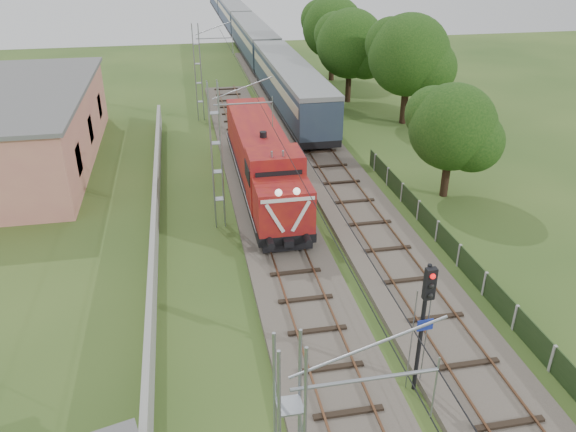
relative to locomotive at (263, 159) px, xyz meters
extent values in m
plane|color=#2C4A1C|center=(0.00, -15.94, -2.19)|extent=(140.00, 140.00, 0.00)
cube|color=#6B6054|center=(0.00, -8.94, -2.04)|extent=(4.20, 70.00, 0.30)
cube|color=black|center=(0.00, -8.94, -1.84)|extent=(2.40, 70.00, 0.10)
cube|color=brown|center=(-0.85, -8.94, -1.77)|extent=(0.08, 70.00, 0.05)
cube|color=brown|center=(0.85, -8.94, -1.77)|extent=(0.08, 70.00, 0.05)
cube|color=#6B6054|center=(5.00, 4.06, -2.04)|extent=(4.20, 80.00, 0.30)
cube|color=black|center=(5.00, 4.06, -1.84)|extent=(2.40, 80.00, 0.10)
cube|color=brown|center=(4.15, 4.06, -1.77)|extent=(0.08, 80.00, 0.05)
cube|color=brown|center=(5.85, 4.06, -1.77)|extent=(0.08, 80.00, 0.05)
cylinder|color=gray|center=(-1.50, -23.94, 4.61)|extent=(3.00, 0.08, 0.08)
cylinder|color=gray|center=(-1.50, -3.94, 4.61)|extent=(3.00, 0.08, 0.08)
cylinder|color=gray|center=(-1.50, 16.06, 4.61)|extent=(3.00, 0.08, 0.08)
cylinder|color=black|center=(0.00, -3.94, 3.31)|extent=(0.03, 70.00, 0.03)
cylinder|color=black|center=(0.00, -3.94, 4.61)|extent=(0.03, 70.00, 0.03)
cube|color=#9E9E99|center=(-6.50, -3.94, -1.44)|extent=(0.25, 40.00, 1.50)
cube|color=tan|center=(-15.00, 8.06, 0.31)|extent=(8.00, 20.00, 5.00)
cube|color=#606060|center=(-15.00, 8.06, 2.91)|extent=(8.40, 20.40, 0.25)
cube|color=black|center=(-11.05, 2.06, 0.01)|extent=(0.10, 1.60, 1.80)
cube|color=black|center=(-11.05, 8.06, 0.01)|extent=(0.10, 1.60, 1.80)
cube|color=black|center=(-11.05, 14.06, 0.01)|extent=(0.10, 1.60, 1.80)
cube|color=black|center=(8.00, -12.94, -1.59)|extent=(0.05, 32.00, 1.15)
cube|color=#9E9E99|center=(8.00, 2.06, -1.59)|extent=(0.12, 0.12, 1.20)
cube|color=black|center=(0.00, 0.12, -1.21)|extent=(2.92, 16.53, 0.49)
cube|color=black|center=(0.00, -5.23, -1.50)|extent=(2.14, 3.50, 0.49)
cube|color=black|center=(0.00, 5.47, -1.50)|extent=(2.14, 3.50, 0.49)
cube|color=black|center=(0.00, -8.05, -1.60)|extent=(2.53, 0.24, 0.34)
cube|color=#A42512|center=(0.00, -6.93, 0.15)|extent=(2.82, 2.43, 2.24)
sphere|color=white|center=(-0.44, -8.10, 1.42)|extent=(0.35, 0.35, 0.35)
sphere|color=white|center=(0.44, -8.10, 1.42)|extent=(0.35, 0.35, 0.35)
cube|color=silver|center=(-0.63, -8.17, 0.11)|extent=(0.98, 0.06, 1.63)
cube|color=silver|center=(0.63, -8.17, 0.11)|extent=(0.98, 0.06, 1.63)
cube|color=silver|center=(0.00, -8.17, 1.03)|extent=(2.63, 0.06, 0.18)
cube|color=#A42512|center=(0.00, -4.55, 0.59)|extent=(2.92, 2.33, 3.11)
cube|color=black|center=(0.00, -5.73, 1.08)|extent=(2.43, 0.06, 0.88)
cube|color=#A42512|center=(0.00, 2.50, 0.30)|extent=(2.72, 11.77, 2.53)
cylinder|color=black|center=(0.00, -0.46, 1.71)|extent=(0.43, 0.43, 0.39)
cylinder|color=gray|center=(-0.29, -5.33, 2.29)|extent=(0.12, 0.12, 0.34)
cylinder|color=gray|center=(0.29, -5.33, 2.29)|extent=(0.12, 0.12, 0.34)
cube|color=black|center=(5.00, 16.85, -1.27)|extent=(3.06, 23.23, 0.53)
cube|color=#2D3C4B|center=(5.00, 16.85, 0.42)|extent=(3.17, 23.23, 2.85)
cube|color=#B9B18F|center=(5.00, 16.85, 0.95)|extent=(3.21, 22.30, 0.79)
cube|color=gray|center=(5.00, 16.85, 2.01)|extent=(3.22, 23.23, 0.37)
cube|color=black|center=(5.00, 41.13, -1.27)|extent=(3.06, 23.23, 0.53)
cube|color=#2D3C4B|center=(5.00, 41.13, 0.42)|extent=(3.17, 23.23, 2.85)
cube|color=#B9B18F|center=(5.00, 41.13, 0.95)|extent=(3.21, 22.30, 0.79)
cube|color=gray|center=(5.00, 41.13, 2.01)|extent=(3.22, 23.23, 0.37)
cube|color=black|center=(5.00, 65.42, -1.27)|extent=(3.06, 23.23, 0.53)
cube|color=#2D3C4B|center=(5.00, 65.42, 0.42)|extent=(3.17, 23.23, 2.85)
cube|color=#B9B18F|center=(5.00, 65.42, 0.95)|extent=(3.21, 22.30, 0.79)
cube|color=gray|center=(5.00, 65.42, 2.01)|extent=(3.22, 23.23, 0.37)
cube|color=black|center=(5.00, 89.70, -1.27)|extent=(3.06, 23.23, 0.53)
cylinder|color=black|center=(2.71, -17.81, 0.40)|extent=(0.15, 0.15, 5.19)
cube|color=black|center=(2.71, -17.97, 2.37)|extent=(0.38, 0.25, 1.14)
sphere|color=red|center=(2.71, -18.09, 2.74)|extent=(0.19, 0.19, 0.19)
sphere|color=black|center=(2.71, -18.09, 2.37)|extent=(0.19, 0.19, 0.19)
sphere|color=black|center=(2.71, -18.09, 2.01)|extent=(0.19, 0.19, 0.19)
cube|color=navy|center=(2.76, -17.94, 0.71)|extent=(0.57, 0.09, 0.42)
cylinder|color=#341F15|center=(10.87, -2.61, -0.63)|extent=(0.48, 0.48, 3.12)
sphere|color=#14360E|center=(10.87, -2.61, 2.21)|extent=(5.11, 5.11, 5.11)
sphere|color=#14360E|center=(11.89, -3.37, 1.50)|extent=(3.58, 3.58, 3.58)
sphere|color=#14360E|center=(9.97, -1.71, 2.78)|extent=(3.32, 3.32, 3.32)
cylinder|color=#341F15|center=(13.85, 11.91, -0.18)|extent=(0.59, 0.59, 4.03)
sphere|color=#14360E|center=(13.85, 11.91, 3.49)|extent=(6.59, 6.59, 6.59)
sphere|color=#14360E|center=(15.17, 10.92, 2.57)|extent=(4.62, 4.62, 4.62)
sphere|color=#14360E|center=(12.70, 13.06, 4.22)|extent=(4.29, 4.29, 4.29)
cylinder|color=#341F15|center=(11.13, 19.29, -0.27)|extent=(0.53, 0.53, 3.84)
sphere|color=#14360E|center=(11.13, 19.29, 3.22)|extent=(6.28, 6.28, 6.28)
sphere|color=#14360E|center=(12.39, 18.35, 2.34)|extent=(4.40, 4.40, 4.40)
sphere|color=#14360E|center=(10.03, 20.39, 3.91)|extent=(4.08, 4.08, 4.08)
cylinder|color=#341F15|center=(11.85, 28.16, -0.23)|extent=(0.57, 0.57, 3.93)
sphere|color=#14360E|center=(11.85, 28.16, 3.35)|extent=(6.43, 6.43, 6.43)
sphere|color=#14360E|center=(13.13, 27.20, 2.45)|extent=(4.50, 4.50, 4.50)
sphere|color=#14360E|center=(10.72, 29.29, 4.06)|extent=(4.18, 4.18, 4.18)
camera|label=1|loc=(-4.54, -31.77, 12.36)|focal=35.00mm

